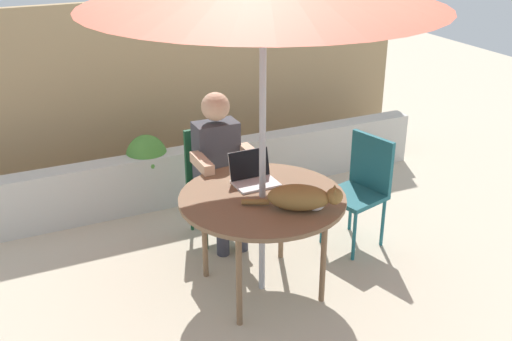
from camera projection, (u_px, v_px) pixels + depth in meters
The scene contains 10 objects.
ground_plane at pixel (262, 287), 4.42m from camera, with size 14.00×14.00×0.00m, color beige.
fence_back at pixel (161, 89), 5.97m from camera, with size 5.29×0.08×1.73m, color tan.
planter_wall_low at pixel (189, 174), 5.61m from camera, with size 4.76×0.20×0.51m, color beige.
patio_table at pixel (262, 203), 4.14m from camera, with size 1.13×1.13×0.73m.
chair_occupied at pixel (213, 173), 4.97m from camera, with size 0.40×0.40×0.89m.
chair_empty at pixel (362, 182), 4.82m from camera, with size 0.49×0.49×0.89m.
person_seated at pixel (220, 161), 4.77m from camera, with size 0.48×0.48×1.23m.
laptop at pixel (252, 174), 4.31m from camera, with size 0.30×0.26×0.21m.
cat at pixel (302, 198), 3.92m from camera, with size 0.57×0.41×0.17m.
potted_plant_near_fence at pixel (147, 165), 5.49m from camera, with size 0.38×0.38×0.66m.
Camera 1 is at (-1.60, -3.33, 2.58)m, focal length 43.02 mm.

